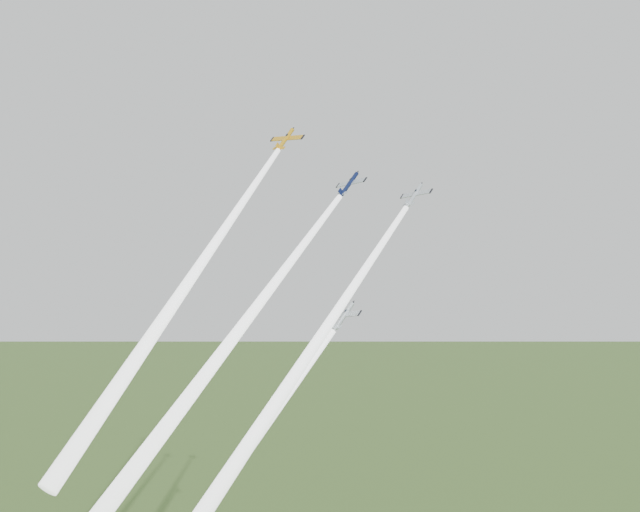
{
  "coord_description": "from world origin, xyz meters",
  "views": [
    {
      "loc": [
        62.5,
        -125.58,
        89.68
      ],
      "look_at": [
        0.0,
        -6.0,
        92.0
      ],
      "focal_mm": 45.0,
      "sensor_mm": 36.0,
      "label": 1
    }
  ],
  "objects_px": {
    "plane_yellow": "(286,139)",
    "plane_silver_right": "(415,195)",
    "plane_navy": "(349,184)",
    "plane_silver_low": "(344,316)"
  },
  "relations": [
    {
      "from": "plane_yellow",
      "to": "plane_silver_low",
      "type": "distance_m",
      "value": 38.98
    },
    {
      "from": "plane_silver_right",
      "to": "plane_silver_low",
      "type": "height_order",
      "value": "plane_silver_right"
    },
    {
      "from": "plane_silver_right",
      "to": "plane_silver_low",
      "type": "relative_size",
      "value": 0.99
    },
    {
      "from": "plane_silver_right",
      "to": "plane_navy",
      "type": "bearing_deg",
      "value": -126.29
    },
    {
      "from": "plane_yellow",
      "to": "plane_navy",
      "type": "xyz_separation_m",
      "value": [
        15.67,
        -5.39,
        -9.58
      ]
    },
    {
      "from": "plane_yellow",
      "to": "plane_silver_right",
      "type": "relative_size",
      "value": 1.1
    },
    {
      "from": "plane_navy",
      "to": "plane_silver_right",
      "type": "xyz_separation_m",
      "value": [
        9.35,
        6.49,
        -1.75
      ]
    },
    {
      "from": "plane_yellow",
      "to": "plane_silver_right",
      "type": "height_order",
      "value": "plane_yellow"
    },
    {
      "from": "plane_silver_low",
      "to": "plane_navy",
      "type": "bearing_deg",
      "value": 134.37
    },
    {
      "from": "plane_navy",
      "to": "plane_silver_low",
      "type": "xyz_separation_m",
      "value": [
        2.87,
        -7.95,
        -22.0
      ]
    }
  ]
}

